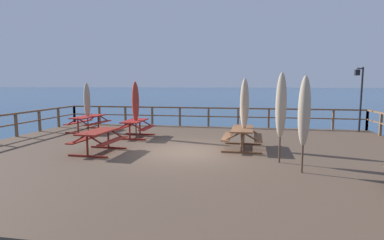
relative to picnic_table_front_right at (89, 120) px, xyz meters
The scene contains 13 objects.
ground_plane 7.00m from the picnic_table_front_right, 32.42° to the right, with size 600.00×600.00×0.00m, color navy.
wooden_deck 6.93m from the picnic_table_front_right, 32.42° to the right, with size 16.65×12.93×0.83m, color brown.
railing_waterside_far 6.37m from the picnic_table_front_right, 24.50° to the left, with size 16.45×0.10×1.09m.
picnic_table_front_right is the anchor object (origin of this frame).
picnic_table_back_right 8.24m from the picnic_table_front_right, 20.65° to the right, with size 1.45×1.97×0.78m.
picnic_table_mid_left 5.23m from the picnic_table_front_right, 57.72° to the right, with size 1.48×1.82×0.78m.
picnic_table_front_left 3.22m from the picnic_table_front_right, 23.72° to the right, with size 1.43×1.72×0.78m.
patio_umbrella_short_front 0.99m from the picnic_table_front_right, 166.35° to the right, with size 0.32×0.32×2.46m.
patio_umbrella_tall_back_left 8.35m from the picnic_table_front_right, 20.44° to the right, with size 0.32×0.32×2.58m.
patio_umbrella_tall_mid_right 10.99m from the picnic_table_front_right, 31.57° to the right, with size 0.32×0.32×2.59m.
patio_umbrella_short_mid 3.45m from the picnic_table_front_right, 23.84° to the right, with size 0.32×0.32×2.49m.
patio_umbrella_tall_back_right 10.09m from the picnic_table_front_right, 28.23° to the right, with size 0.32×0.32×2.72m.
lamp_post_hooked 13.51m from the picnic_table_front_right, ahead, with size 0.53×0.54×3.20m.
Camera 1 is at (1.98, -10.32, 3.19)m, focal length 28.21 mm.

